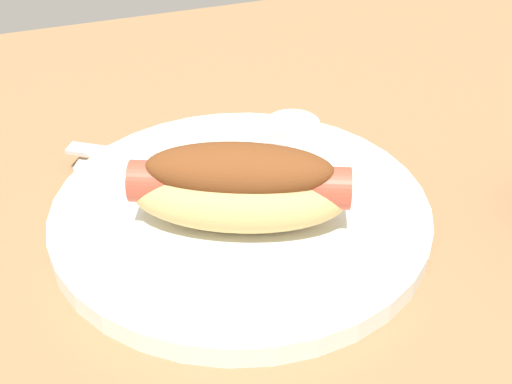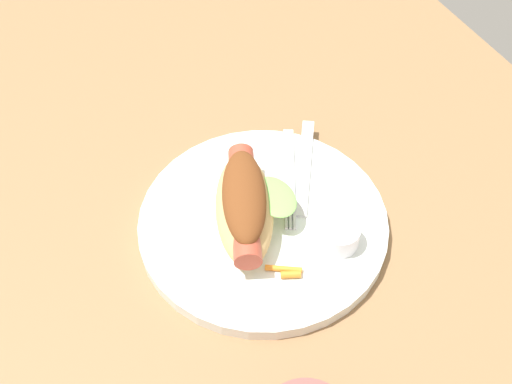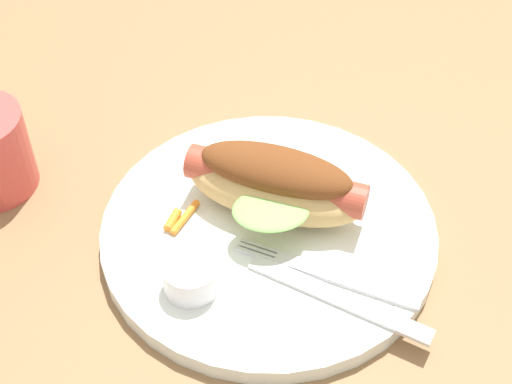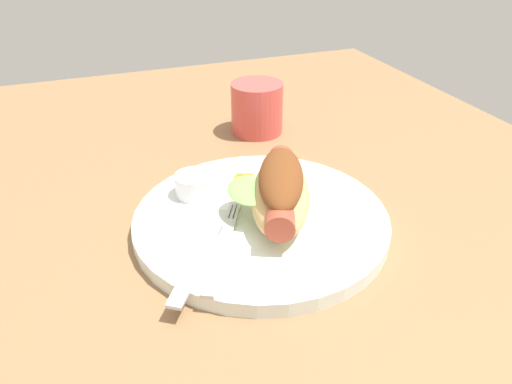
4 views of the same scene
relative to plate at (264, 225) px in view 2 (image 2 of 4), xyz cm
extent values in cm
cube|color=olive|center=(-0.12, -1.91, -1.70)|extent=(120.00, 90.00, 1.80)
cylinder|color=white|center=(0.00, 0.00, 0.00)|extent=(27.31, 27.31, 1.60)
ellipsoid|color=tan|center=(-0.82, -1.87, 3.13)|extent=(15.98, 11.55, 4.66)
cylinder|color=#B24733|center=(-0.82, -1.87, 3.94)|extent=(14.72, 8.59, 2.87)
ellipsoid|color=brown|center=(-0.82, -1.87, 5.24)|extent=(13.34, 9.26, 3.10)
ellipsoid|color=#7FC65B|center=(0.37, 1.32, 4.06)|extent=(6.17, 4.67, 0.92)
cylinder|color=white|center=(6.26, 5.69, 2.07)|extent=(4.22, 4.22, 2.54)
cube|color=silver|center=(-5.46, 6.20, 1.00)|extent=(10.74, 6.49, 0.40)
cube|color=silver|center=(0.83, 2.33, 1.00)|extent=(2.96, 1.77, 0.40)
cube|color=silver|center=(1.04, 2.73, 1.00)|extent=(2.96, 1.77, 0.40)
cube|color=silver|center=(1.26, 3.13, 1.00)|extent=(2.96, 1.77, 0.40)
cube|color=silver|center=(-4.61, 7.79, 0.98)|extent=(12.99, 9.31, 0.36)
cylinder|color=orange|center=(6.63, -1.19, 1.10)|extent=(2.56, 3.54, 0.60)
cylinder|color=orange|center=(7.62, -0.89, 1.18)|extent=(1.55, 2.19, 0.76)
camera|label=1|loc=(-12.66, -37.39, 29.90)|focal=47.76mm
camera|label=2|loc=(39.46, -21.36, 60.51)|focal=48.11mm
camera|label=3|loc=(4.33, 41.12, 47.50)|focal=53.90mm
camera|label=4|loc=(-40.02, 15.59, 29.73)|focal=33.81mm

